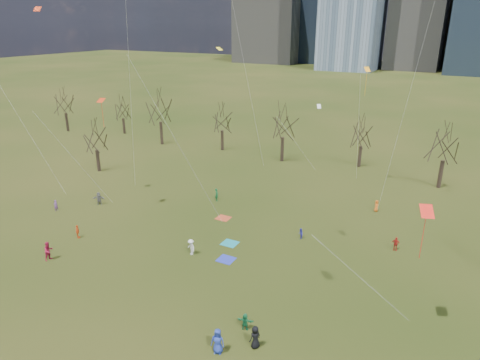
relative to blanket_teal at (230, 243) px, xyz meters
The scene contains 18 objects.
ground 11.39m from the blanket_teal, 85.63° to the right, with size 500.00×500.00×0.00m, color black.
bare_tree_row 26.59m from the blanket_teal, 88.27° to the left, with size 113.04×29.80×9.50m.
blanket_teal is the anchor object (origin of this frame).
blanket_navy 3.24m from the blanket_teal, 67.13° to the right, with size 1.60×1.50×0.03m, color #2533AF.
blanket_crimson 6.16m from the blanket_teal, 126.30° to the left, with size 1.60×1.50×0.03m, color #B04023.
person_0 15.68m from the blanket_teal, 63.78° to the right, with size 0.94×0.61×1.93m, color #243A9F.
person_2 17.72m from the blanket_teal, 141.54° to the right, with size 0.93×0.73×1.92m, color #A7173B.
person_4 16.29m from the blanket_teal, 156.36° to the right, with size 0.88×0.36×1.49m, color #FA571B.
person_5 13.33m from the blanket_teal, 55.78° to the right, with size 1.26×0.40×1.36m, color #187041.
person_6 15.31m from the blanket_teal, 53.98° to the right, with size 0.86×0.56×1.76m, color black.
person_7 22.93m from the blanket_teal, behind, with size 0.51×0.34×1.40m, color #824D9A.
person_8 7.61m from the blanket_teal, 36.18° to the left, with size 0.57×0.44×1.17m, color #2A2AB6.
person_9 4.45m from the blanket_teal, 121.45° to the right, with size 1.06×0.61×1.64m, color white.
person_10 16.82m from the blanket_teal, 23.26° to the left, with size 0.85×0.36×1.46m, color red.
person_11 19.52m from the blanket_teal, behind, with size 1.54×0.49×1.66m, color #5C5C61.
person_12 19.42m from the blanket_teal, 52.53° to the left, with size 0.70×0.46×1.43m, color orange.
person_13 11.57m from the blanket_teal, 127.59° to the left, with size 0.61×0.40×1.67m, color #176735.
kites_airborne 16.17m from the blanket_teal, 49.24° to the left, with size 67.82×36.26×31.83m.
Camera 1 is at (18.58, -22.99, 21.70)m, focal length 32.00 mm.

